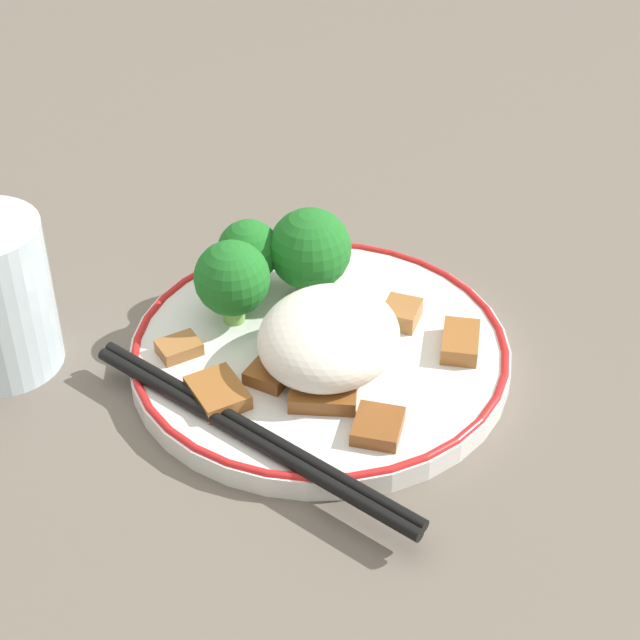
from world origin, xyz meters
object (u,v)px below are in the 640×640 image
(plate, at_px, (320,352))
(chopsticks, at_px, (255,434))
(broccoli_back_right, at_px, (233,278))
(broccoli_back_center, at_px, (249,252))
(broccoli_back_left, at_px, (310,249))

(plate, relative_size, chopsticks, 1.02)
(plate, distance_m, broccoli_back_right, 0.07)
(plate, xyz_separation_m, broccoli_back_right, (0.06, -0.00, 0.04))
(broccoli_back_center, relative_size, broccoli_back_right, 0.88)
(plate, height_order, broccoli_back_left, broccoli_back_left)
(broccoli_back_left, xyz_separation_m, chopsticks, (-0.04, 0.14, -0.03))
(broccoli_back_left, bearing_deg, chopsticks, 104.20)
(broccoli_back_right, xyz_separation_m, chopsticks, (-0.07, 0.09, -0.03))
(plate, bearing_deg, broccoli_back_center, -27.71)
(broccoli_back_center, height_order, broccoli_back_right, broccoli_back_right)
(broccoli_back_left, height_order, broccoli_back_right, broccoli_back_left)
(broccoli_back_left, height_order, broccoli_back_center, broccoli_back_left)
(plate, bearing_deg, broccoli_back_right, -1.11)
(plate, xyz_separation_m, broccoli_back_center, (0.07, -0.04, 0.03))
(broccoli_back_right, bearing_deg, chopsticks, 125.09)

